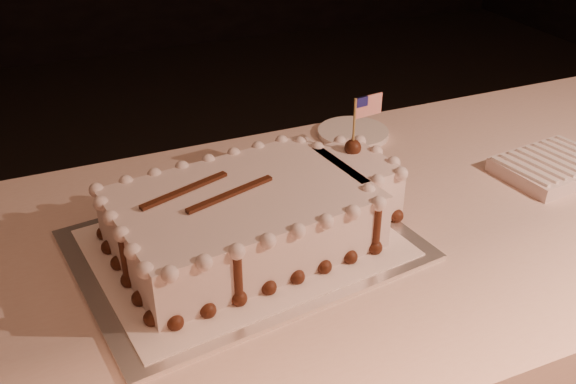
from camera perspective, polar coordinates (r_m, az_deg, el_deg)
name	(u,v)px	position (r m, az deg, el deg)	size (l,w,h in m)	color
banquet_table	(367,366)	(1.40, 7.00, -15.12)	(2.40, 0.80, 0.75)	beige
cake_board	(244,245)	(1.07, -3.97, -4.72)	(0.53, 0.40, 0.01)	white
doily	(243,242)	(1.06, -3.98, -4.50)	(0.47, 0.36, 0.00)	white
sheet_cake	(258,213)	(1.05, -2.71, -1.88)	(0.51, 0.33, 0.20)	white
napkin_stack	(552,166)	(1.38, 22.41, 2.11)	(0.23, 0.18, 0.03)	#F5DCD5
side_plate	(353,133)	(1.44, 5.80, 5.26)	(0.16, 0.16, 0.01)	white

